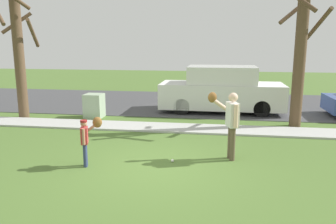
{
  "coord_description": "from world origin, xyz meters",
  "views": [
    {
      "loc": [
        1.48,
        -7.28,
        2.82
      ],
      "look_at": [
        0.13,
        1.51,
        1.0
      ],
      "focal_mm": 36.04,
      "sensor_mm": 36.0,
      "label": 1
    }
  ],
  "objects_px": {
    "utility_cabinet": "(94,106)",
    "parked_van_white": "(221,90)",
    "person_adult": "(230,119)",
    "street_tree_far": "(18,49)",
    "person_child": "(87,135)",
    "street_tree_near": "(301,44)",
    "baseball": "(172,161)"
  },
  "relations": [
    {
      "from": "person_adult",
      "to": "street_tree_far",
      "type": "xyz_separation_m",
      "value": [
        -7.71,
        3.62,
        1.58
      ]
    },
    {
      "from": "baseball",
      "to": "street_tree_near",
      "type": "height_order",
      "value": "street_tree_near"
    },
    {
      "from": "person_child",
      "to": "street_tree_far",
      "type": "bearing_deg",
      "value": 117.5
    },
    {
      "from": "utility_cabinet",
      "to": "person_adult",
      "type": "bearing_deg",
      "value": -38.97
    },
    {
      "from": "street_tree_near",
      "to": "parked_van_white",
      "type": "relative_size",
      "value": 1.05
    },
    {
      "from": "street_tree_near",
      "to": "parked_van_white",
      "type": "height_order",
      "value": "street_tree_near"
    },
    {
      "from": "person_adult",
      "to": "person_child",
      "type": "height_order",
      "value": "person_adult"
    },
    {
      "from": "person_adult",
      "to": "person_child",
      "type": "xyz_separation_m",
      "value": [
        -3.27,
        -0.96,
        -0.29
      ]
    },
    {
      "from": "baseball",
      "to": "street_tree_far",
      "type": "xyz_separation_m",
      "value": [
        -6.35,
        4.06,
        2.57
      ]
    },
    {
      "from": "person_child",
      "to": "parked_van_white",
      "type": "xyz_separation_m",
      "value": [
        3.06,
        6.85,
        0.17
      ]
    },
    {
      "from": "baseball",
      "to": "parked_van_white",
      "type": "relative_size",
      "value": 0.01
    },
    {
      "from": "baseball",
      "to": "parked_van_white",
      "type": "bearing_deg",
      "value": 79.67
    },
    {
      "from": "person_adult",
      "to": "street_tree_near",
      "type": "height_order",
      "value": "street_tree_near"
    },
    {
      "from": "baseball",
      "to": "utility_cabinet",
      "type": "xyz_separation_m",
      "value": [
        -3.68,
        4.51,
        0.42
      ]
    },
    {
      "from": "person_adult",
      "to": "baseball",
      "type": "bearing_deg",
      "value": 1.28
    },
    {
      "from": "street_tree_near",
      "to": "street_tree_far",
      "type": "distance_m",
      "value": 10.04
    },
    {
      "from": "person_child",
      "to": "utility_cabinet",
      "type": "relative_size",
      "value": 1.25
    },
    {
      "from": "utility_cabinet",
      "to": "street_tree_near",
      "type": "height_order",
      "value": "street_tree_near"
    },
    {
      "from": "baseball",
      "to": "street_tree_near",
      "type": "bearing_deg",
      "value": 48.68
    },
    {
      "from": "person_adult",
      "to": "baseball",
      "type": "height_order",
      "value": "person_adult"
    },
    {
      "from": "person_adult",
      "to": "parked_van_white",
      "type": "xyz_separation_m",
      "value": [
        -0.2,
        5.9,
        -0.12
      ]
    },
    {
      "from": "person_adult",
      "to": "street_tree_far",
      "type": "height_order",
      "value": "street_tree_far"
    },
    {
      "from": "person_child",
      "to": "baseball",
      "type": "distance_m",
      "value": 2.1
    },
    {
      "from": "utility_cabinet",
      "to": "parked_van_white",
      "type": "xyz_separation_m",
      "value": [
        4.83,
        1.83,
        0.45
      ]
    },
    {
      "from": "person_child",
      "to": "street_tree_near",
      "type": "relative_size",
      "value": 0.22
    },
    {
      "from": "baseball",
      "to": "utility_cabinet",
      "type": "height_order",
      "value": "utility_cabinet"
    },
    {
      "from": "parked_van_white",
      "to": "baseball",
      "type": "bearing_deg",
      "value": 79.67
    },
    {
      "from": "person_child",
      "to": "parked_van_white",
      "type": "height_order",
      "value": "parked_van_white"
    },
    {
      "from": "street_tree_near",
      "to": "parked_van_white",
      "type": "distance_m",
      "value": 3.82
    },
    {
      "from": "person_child",
      "to": "utility_cabinet",
      "type": "distance_m",
      "value": 5.34
    },
    {
      "from": "street_tree_far",
      "to": "person_adult",
      "type": "bearing_deg",
      "value": -25.18
    },
    {
      "from": "person_adult",
      "to": "street_tree_far",
      "type": "distance_m",
      "value": 8.66
    }
  ]
}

